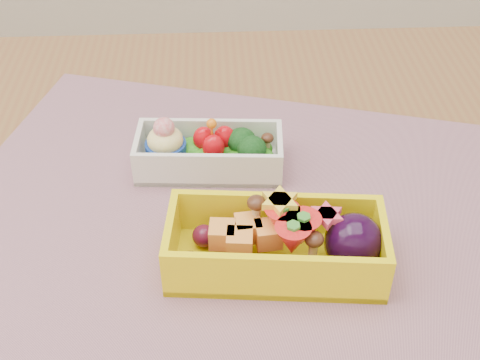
{
  "coord_description": "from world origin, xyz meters",
  "views": [
    {
      "loc": [
        -0.05,
        -0.41,
        1.15
      ],
      "look_at": [
        -0.03,
        0.03,
        0.79
      ],
      "focal_mm": 47.05,
      "sensor_mm": 36.0,
      "label": 1
    }
  ],
  "objects_px": {
    "bento_white": "(208,152)",
    "bento_yellow": "(281,243)",
    "placemat": "(232,215)",
    "table": "(270,300)"
  },
  "relations": [
    {
      "from": "placemat",
      "to": "table",
      "type": "bearing_deg",
      "value": -28.78
    },
    {
      "from": "table",
      "to": "bento_yellow",
      "type": "relative_size",
      "value": 6.4
    },
    {
      "from": "table",
      "to": "bento_yellow",
      "type": "bearing_deg",
      "value": -88.54
    },
    {
      "from": "placemat",
      "to": "bento_white",
      "type": "relative_size",
      "value": 3.56
    },
    {
      "from": "placemat",
      "to": "bento_white",
      "type": "bearing_deg",
      "value": 106.4
    },
    {
      "from": "bento_white",
      "to": "bento_yellow",
      "type": "distance_m",
      "value": 0.15
    },
    {
      "from": "bento_white",
      "to": "placemat",
      "type": "bearing_deg",
      "value": -69.59
    },
    {
      "from": "table",
      "to": "placemat",
      "type": "xyz_separation_m",
      "value": [
        -0.04,
        0.02,
        0.1
      ]
    },
    {
      "from": "table",
      "to": "bento_white",
      "type": "height_order",
      "value": "bento_white"
    },
    {
      "from": "bento_yellow",
      "to": "table",
      "type": "bearing_deg",
      "value": 96.89
    }
  ]
}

